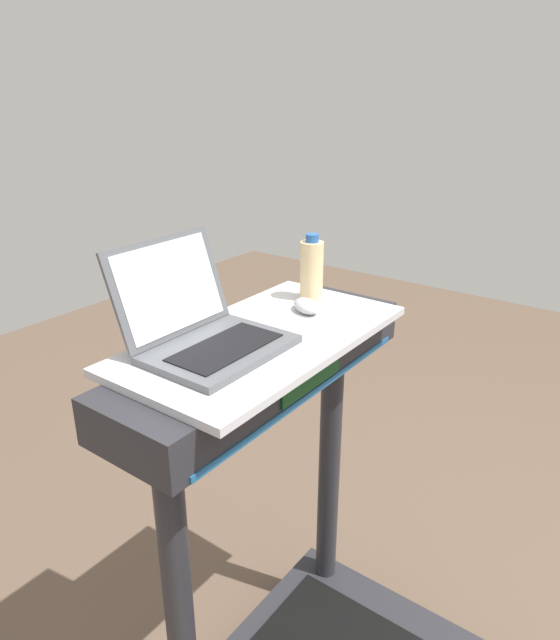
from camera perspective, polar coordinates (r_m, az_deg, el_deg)
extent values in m
cylinder|color=#28282D|center=(1.54, -10.08, -26.12)|extent=(0.07, 0.07, 0.91)
cylinder|color=#28282D|center=(1.94, 4.95, -14.17)|extent=(0.07, 0.07, 0.91)
cube|color=#28282D|center=(1.43, -1.62, -4.20)|extent=(0.90, 0.28, 0.11)
cube|color=#0C3F19|center=(1.36, 3.18, -5.78)|extent=(0.24, 0.01, 0.06)
cube|color=#1E598C|center=(1.38, 3.10, -7.43)|extent=(0.81, 0.00, 0.02)
cube|color=silver|center=(1.40, -1.64, -1.82)|extent=(0.76, 0.40, 0.02)
cube|color=#515459|center=(1.30, -6.00, -2.93)|extent=(0.32, 0.23, 0.02)
cube|color=black|center=(1.29, -5.44, -2.70)|extent=(0.26, 0.13, 0.00)
cube|color=#515459|center=(1.36, -10.99, 3.28)|extent=(0.32, 0.08, 0.22)
cube|color=white|center=(1.36, -10.85, 3.31)|extent=(0.28, 0.07, 0.19)
ellipsoid|color=#B2B2B7|center=(1.54, 2.65, 1.43)|extent=(0.10, 0.12, 0.03)
cylinder|color=beige|center=(1.61, 3.17, 4.91)|extent=(0.07, 0.07, 0.17)
cylinder|color=#2659A5|center=(1.58, 3.24, 8.17)|extent=(0.04, 0.04, 0.02)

